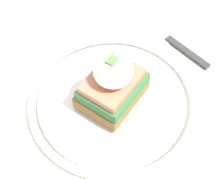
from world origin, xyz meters
TOP-DOWN VIEW (x-y plane):
  - dining_table at (0.00, 0.00)m, footprint 0.92×0.71m
  - plate at (0.01, 0.02)m, footprint 0.26×0.26m
  - sandwich at (0.01, 0.02)m, footprint 0.10×0.07m
  - knife at (0.17, 0.00)m, footprint 0.06×0.19m

SIDE VIEW (x-z plane):
  - dining_table at x=0.00m, z-range 0.24..0.96m
  - knife at x=0.17m, z-range 0.72..0.73m
  - plate at x=0.01m, z-range 0.73..0.74m
  - sandwich at x=0.01m, z-range 0.73..0.82m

